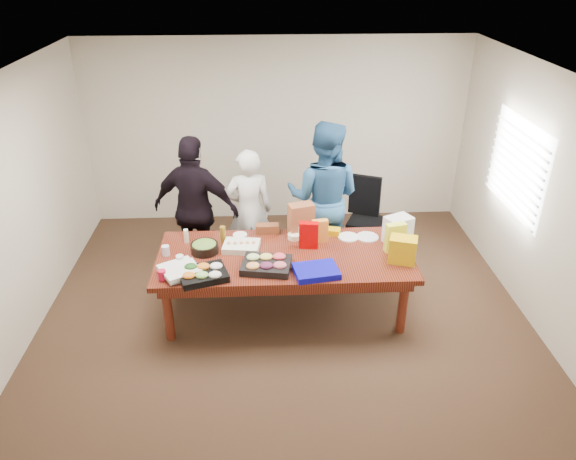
{
  "coord_description": "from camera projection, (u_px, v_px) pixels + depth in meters",
  "views": [
    {
      "loc": [
        -0.22,
        -5.14,
        3.78
      ],
      "look_at": [
        0.04,
        0.1,
        1.0
      ],
      "focal_mm": 33.78,
      "sensor_mm": 36.0,
      "label": 1
    }
  ],
  "objects": [
    {
      "name": "person_left",
      "position": [
        196.0,
        209.0,
        6.59
      ],
      "size": [
        1.16,
        0.74,
        1.84
      ],
      "primitive_type": "imported",
      "rotation": [
        0.0,
        0.0,
        2.85
      ],
      "color": "black",
      "rests_on": "floor"
    },
    {
      "name": "chip_bag_orange",
      "position": [
        320.0,
        231.0,
        6.15
      ],
      "size": [
        0.19,
        0.11,
        0.28
      ],
      "primitive_type": "cube",
      "rotation": [
        0.0,
        0.0,
        0.17
      ],
      "color": "orange",
      "rests_on": "conference_table"
    },
    {
      "name": "plate_b",
      "position": [
        348.0,
        237.0,
        6.3
      ],
      "size": [
        0.3,
        0.3,
        0.02
      ],
      "primitive_type": "cylinder",
      "rotation": [
        0.0,
        0.0,
        -0.32
      ],
      "color": "white",
      "rests_on": "conference_table"
    },
    {
      "name": "salad_bowl",
      "position": [
        204.0,
        248.0,
        5.99
      ],
      "size": [
        0.39,
        0.39,
        0.1
      ],
      "primitive_type": "cylinder",
      "rotation": [
        0.0,
        0.0,
        -0.31
      ],
      "color": "black",
      "rests_on": "conference_table"
    },
    {
      "name": "red_cup",
      "position": [
        162.0,
        275.0,
        5.49
      ],
      "size": [
        0.09,
        0.09,
        0.11
      ],
      "primitive_type": "cylinder",
      "rotation": [
        0.0,
        0.0,
        0.14
      ],
      "color": "#BB1335",
      "rests_on": "conference_table"
    },
    {
      "name": "ceiling",
      "position": [
        284.0,
        73.0,
        5.04
      ],
      "size": [
        5.5,
        5.0,
        0.02
      ],
      "primitive_type": "cube",
      "color": "white",
      "rests_on": "wall_back"
    },
    {
      "name": "dip_bowl_b",
      "position": [
        240.0,
        237.0,
        6.25
      ],
      "size": [
        0.19,
        0.19,
        0.06
      ],
      "primitive_type": "cylinder",
      "rotation": [
        0.0,
        0.0,
        0.16
      ],
      "color": "white",
      "rests_on": "conference_table"
    },
    {
      "name": "dressing_bottle",
      "position": [
        223.0,
        235.0,
        6.16
      ],
      "size": [
        0.08,
        0.08,
        0.2
      ],
      "primitive_type": "cylinder",
      "rotation": [
        0.0,
        0.0,
        0.35
      ],
      "color": "brown",
      "rests_on": "conference_table"
    },
    {
      "name": "chip_bag_red",
      "position": [
        309.0,
        235.0,
        6.03
      ],
      "size": [
        0.22,
        0.11,
        0.31
      ],
      "primitive_type": "cube",
      "rotation": [
        0.0,
        0.0,
        -0.11
      ],
      "color": "#C50000",
      "rests_on": "conference_table"
    },
    {
      "name": "person_right",
      "position": [
        324.0,
        198.0,
        6.73
      ],
      "size": [
        1.13,
        0.99,
        1.96
      ],
      "primitive_type": "imported",
      "rotation": [
        0.0,
        0.0,
        2.84
      ],
      "color": "#255380",
      "rests_on": "floor"
    },
    {
      "name": "floor",
      "position": [
        285.0,
        311.0,
        6.32
      ],
      "size": [
        5.5,
        5.0,
        0.02
      ],
      "primitive_type": "cube",
      "color": "#47301E",
      "rests_on": "ground"
    },
    {
      "name": "wall_back",
      "position": [
        277.0,
        132.0,
        7.89
      ],
      "size": [
        5.5,
        0.04,
        2.7
      ],
      "primitive_type": "cube",
      "color": "beige",
      "rests_on": "floor"
    },
    {
      "name": "chip_bag_blue",
      "position": [
        316.0,
        271.0,
        5.59
      ],
      "size": [
        0.5,
        0.41,
        0.07
      ],
      "primitive_type": "cube",
      "rotation": [
        0.0,
        0.0,
        0.17
      ],
      "color": "#0C0AB0",
      "rests_on": "conference_table"
    },
    {
      "name": "plate_a",
      "position": [
        367.0,
        237.0,
        6.3
      ],
      "size": [
        0.28,
        0.28,
        0.01
      ],
      "primitive_type": "cylinder",
      "rotation": [
        0.0,
        0.0,
        0.07
      ],
      "color": "white",
      "rests_on": "conference_table"
    },
    {
      "name": "pizza_box_lower",
      "position": [
        182.0,
        271.0,
        5.62
      ],
      "size": [
        0.48,
        0.48,
        0.04
      ],
      "primitive_type": "cube",
      "rotation": [
        0.0,
        0.0,
        0.45
      ],
      "color": "silver",
      "rests_on": "conference_table"
    },
    {
      "name": "dip_bowl_a",
      "position": [
        294.0,
        236.0,
        6.27
      ],
      "size": [
        0.18,
        0.18,
        0.06
      ],
      "primitive_type": "cylinder",
      "rotation": [
        0.0,
        0.0,
        -0.23
      ],
      "color": "#F0EEBF",
      "rests_on": "conference_table"
    },
    {
      "name": "kraft_bag",
      "position": [
        301.0,
        219.0,
        6.31
      ],
      "size": [
        0.32,
        0.24,
        0.38
      ],
      "primitive_type": "cube",
      "rotation": [
        0.0,
        0.0,
        0.27
      ],
      "color": "brown",
      "rests_on": "conference_table"
    },
    {
      "name": "clear_cup_b",
      "position": [
        166.0,
        251.0,
        5.92
      ],
      "size": [
        0.1,
        0.1,
        0.11
      ],
      "primitive_type": "cylinder",
      "rotation": [
        0.0,
        0.0,
        0.22
      ],
      "color": "silver",
      "rests_on": "conference_table"
    },
    {
      "name": "window_blinds",
      "position": [
        513.0,
        167.0,
        6.26
      ],
      "size": [
        0.04,
        1.36,
        1.0
      ],
      "primitive_type": "cube",
      "color": "beige",
      "rests_on": "wall_right"
    },
    {
      "name": "conference_table",
      "position": [
        285.0,
        283.0,
        6.14
      ],
      "size": [
        2.8,
        1.2,
        0.75
      ],
      "primitive_type": "cube",
      "color": "#4C1C0F",
      "rests_on": "floor"
    },
    {
      "name": "office_chair",
      "position": [
        366.0,
        220.0,
        7.25
      ],
      "size": [
        0.68,
        0.68,
        1.02
      ],
      "primitive_type": "cube",
      "rotation": [
        0.0,
        0.0,
        -0.4
      ],
      "color": "black",
      "rests_on": "floor"
    },
    {
      "name": "sheet_cake",
      "position": [
        241.0,
        246.0,
        6.05
      ],
      "size": [
        0.43,
        0.35,
        0.07
      ],
      "primitive_type": "cube",
      "rotation": [
        0.0,
        0.0,
        -0.13
      ],
      "color": "white",
      "rests_on": "conference_table"
    },
    {
      "name": "ranch_bottle",
      "position": [
        186.0,
        236.0,
        6.17
      ],
      "size": [
        0.07,
        0.07,
        0.16
      ],
      "primitive_type": "cylinder",
      "rotation": [
        0.0,
        0.0,
        0.29
      ],
      "color": "#EDEDC5",
      "rests_on": "conference_table"
    },
    {
      "name": "person_center",
      "position": [
        249.0,
        211.0,
        6.77
      ],
      "size": [
        0.64,
        0.46,
        1.63
      ],
      "primitive_type": "imported",
      "rotation": [
        0.0,
        0.0,
        3.27
      ],
      "color": "silver",
      "rests_on": "floor"
    },
    {
      "name": "clear_cup_a",
      "position": [
        180.0,
        260.0,
        5.74
      ],
      "size": [
        0.1,
        0.1,
        0.11
      ],
      "primitive_type": "cylinder",
      "rotation": [
        0.0,
        0.0,
        -0.3
      ],
      "color": "silver",
      "rests_on": "conference_table"
    },
    {
      "name": "bread_loaf",
      "position": [
        267.0,
        229.0,
        6.39
      ],
      "size": [
        0.27,
        0.12,
        0.11
      ],
      "primitive_type": "cube",
      "rotation": [
        0.0,
        0.0,
        0.01
      ],
      "color": "brown",
      "rests_on": "conference_table"
    },
    {
      "name": "grocery_bag_white",
      "position": [
        398.0,
        230.0,
        6.15
      ],
      "size": [
        0.35,
        0.31,
        0.31
      ],
      "primitive_type": "cube",
      "rotation": [
        0.0,
        0.0,
        0.45
      ],
      "color": "silver",
      "rests_on": "conference_table"
    },
    {
      "name": "fruit_tray",
      "position": [
        266.0,
        265.0,
        5.69
      ],
      "size": [
        0.56,
        0.48,
        0.08
      ],
      "primitive_type": "cube",
      "rotation": [
        0.0,
        0.0,
        -0.17
      ],
      "color": "black",
      "rests_on": "conference_table"
    },
    {
      "name": "mayo_jar",
      "position": [
        301.0,
        231.0,
        6.31
      ],
      "size": [
        0.11,
        0.11,
        0.14
      ],
      "primitive_type": "cylinder",
      "rotation": [
        0.0,
        0.0,
        -0.34
      ],
      "color": "white",
      "rests_on": "conference_table"
    },
    {
      "name": "chip_bag_yellow",
      "position": [
        395.0,
        237.0,
        5.96
      ],
      "size": [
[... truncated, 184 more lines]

